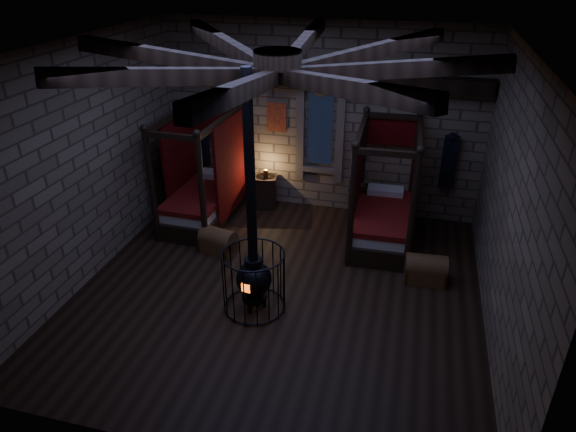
% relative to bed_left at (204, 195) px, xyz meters
% --- Properties ---
extents(room, '(7.02, 7.02, 4.29)m').
position_rel_bed_left_xyz_m(room, '(2.35, -2.14, 3.15)').
color(room, black).
rests_on(room, ground).
extents(bed_left, '(1.27, 2.33, 2.40)m').
position_rel_bed_left_xyz_m(bed_left, '(0.00, 0.00, 0.00)').
color(bed_left, black).
rests_on(bed_left, ground).
extents(bed_right, '(1.28, 2.34, 2.41)m').
position_rel_bed_left_xyz_m(bed_right, '(3.94, 0.08, 0.00)').
color(bed_right, black).
rests_on(bed_right, ground).
extents(trunk_left, '(0.79, 0.60, 0.52)m').
position_rel_bed_left_xyz_m(trunk_left, '(0.81, -1.26, -0.36)').
color(trunk_left, brown).
rests_on(trunk_left, ground).
extents(trunk_right, '(0.77, 0.51, 0.54)m').
position_rel_bed_left_xyz_m(trunk_right, '(4.87, -1.28, -0.35)').
color(trunk_right, brown).
rests_on(trunk_right, ground).
extents(nightstand_left, '(0.57, 0.55, 0.95)m').
position_rel_bed_left_xyz_m(nightstand_left, '(1.18, 0.89, -0.19)').
color(nightstand_left, black).
rests_on(nightstand_left, ground).
extents(nightstand_right, '(0.48, 0.46, 0.83)m').
position_rel_bed_left_xyz_m(nightstand_right, '(3.36, 0.92, -0.20)').
color(nightstand_right, black).
rests_on(nightstand_right, ground).
extents(stove, '(1.06, 1.06, 4.05)m').
position_rel_bed_left_xyz_m(stove, '(2.08, -2.82, 0.05)').
color(stove, black).
rests_on(stove, ground).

